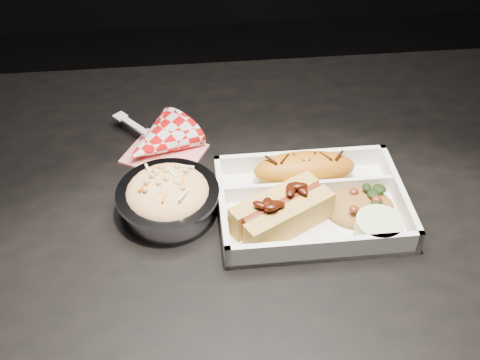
% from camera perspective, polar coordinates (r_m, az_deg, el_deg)
% --- Properties ---
extents(dining_table, '(1.20, 0.80, 0.75)m').
position_cam_1_polar(dining_table, '(0.90, 3.56, -7.01)').
color(dining_table, black).
rests_on(dining_table, ground).
extents(food_tray, '(0.25, 0.18, 0.04)m').
position_cam_1_polar(food_tray, '(0.82, 6.71, -2.48)').
color(food_tray, silver).
rests_on(food_tray, dining_table).
extents(fried_pastry, '(0.14, 0.06, 0.05)m').
position_cam_1_polar(fried_pastry, '(0.85, 6.12, 1.07)').
color(fried_pastry, '#BD6B12').
rests_on(fried_pastry, food_tray).
extents(hotdog, '(0.14, 0.11, 0.06)m').
position_cam_1_polar(hotdog, '(0.78, 3.99, -2.90)').
color(hotdog, gold).
rests_on(hotdog, food_tray).
extents(fried_rice_mound, '(0.10, 0.08, 0.03)m').
position_cam_1_polar(fried_rice_mound, '(0.82, 11.38, -2.04)').
color(fried_rice_mound, olive).
rests_on(fried_rice_mound, food_tray).
extents(cupcake_liner, '(0.06, 0.06, 0.03)m').
position_cam_1_polar(cupcake_liner, '(0.79, 12.96, -4.52)').
color(cupcake_liner, beige).
rests_on(cupcake_liner, food_tray).
extents(foil_coleslaw_cup, '(0.14, 0.14, 0.07)m').
position_cam_1_polar(foil_coleslaw_cup, '(0.81, -6.84, -1.57)').
color(foil_coleslaw_cup, silver).
rests_on(foil_coleslaw_cup, dining_table).
extents(napkin_fork, '(0.15, 0.16, 0.10)m').
position_cam_1_polar(napkin_fork, '(0.92, -7.85, 3.54)').
color(napkin_fork, red).
rests_on(napkin_fork, dining_table).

